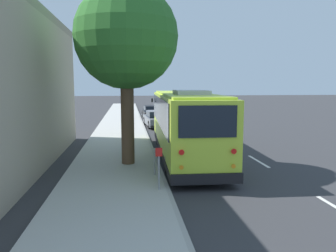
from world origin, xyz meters
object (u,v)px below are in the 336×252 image
Objects in this scene: shuttle_bus at (184,121)px; sign_post_near at (159,168)px; parked_sedan_gray at (157,119)px; sign_post_far at (155,162)px; parked_sedan_black at (152,113)px; street_tree at (126,31)px.

shuttle_bus is 8.10× the size of sign_post_near.
parked_sedan_gray is 15.20m from sign_post_far.
sign_post_far is at bearing 0.00° from sign_post_near.
parked_sedan_black is 23.18m from sign_post_near.
parked_sedan_black is at bearing -3.97° from sign_post_far.
street_tree is 6.29m from sign_post_near.
sign_post_far is (-21.42, 1.49, 0.05)m from parked_sedan_black.
sign_post_far is (-2.11, -0.99, -5.10)m from street_tree.
street_tree reaches higher than shuttle_bus.
shuttle_bus is 5.80m from sign_post_near.
shuttle_bus is at bearing -59.64° from street_tree.
shuttle_bus reaches higher than sign_post_far.
parked_sedan_gray is 4.61× the size of sign_post_far.
parked_sedan_black is at bearing -7.30° from street_tree.
sign_post_far is at bearing 156.42° from shuttle_bus.
shuttle_bus reaches higher than parked_sedan_gray.
sign_post_near is (-5.44, 1.77, -0.90)m from shuttle_bus.
sign_post_near is 1.73m from sign_post_far.
parked_sedan_gray is at bearing 176.98° from parked_sedan_black.
sign_post_near reaches higher than parked_sedan_gray.
shuttle_bus is 1.37× the size of street_tree.
street_tree reaches higher than parked_sedan_black.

